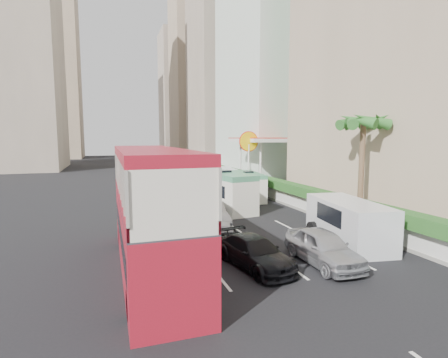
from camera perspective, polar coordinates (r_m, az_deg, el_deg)
name	(u,v)px	position (r m, az deg, el deg)	size (l,w,h in m)	color
ground_plane	(281,254)	(17.16, 9.22, -12.01)	(200.00, 200.00, 0.00)	black
double_decker_bus	(151,210)	(14.74, -11.79, -4.98)	(2.50, 11.00, 5.06)	maroon
car_silver_lane_a	(208,227)	(21.79, -2.57, -7.85)	(1.74, 4.99, 1.64)	#AEB0B5
car_silver_lane_b	(322,264)	(16.32, 15.78, -13.18)	(1.79, 4.45, 1.52)	#AEB0B5
car_black	(255,267)	(15.45, 5.01, -14.10)	(1.80, 4.44, 1.29)	black
van_asset	(198,194)	(34.64, -4.20, -2.38)	(2.36, 5.12, 1.42)	silver
minibus_near	(224,191)	(26.71, 0.01, -1.97)	(2.16, 6.49, 2.88)	silver
minibus_far	(248,186)	(31.31, 4.00, -1.14)	(1.80, 5.39, 2.39)	silver
panel_van_near	(348,222)	(19.43, 19.61, -6.66)	(2.23, 5.58, 2.23)	silver
panel_van_far	(223,179)	(37.30, -0.14, 0.04)	(2.25, 5.63, 2.25)	silver
sidewalk	(251,182)	(43.06, 4.41, -0.47)	(6.00, 120.00, 0.18)	#99968C
kerb_wall	(270,191)	(31.91, 7.45, -1.97)	(0.30, 44.00, 1.00)	silver
hedge	(270,182)	(31.79, 7.48, -0.46)	(1.10, 44.00, 0.70)	#2D6626
palm_tree	(361,171)	(24.07, 21.51, 1.25)	(0.36, 0.36, 6.40)	brown
shell_station	(266,161)	(41.39, 6.80, 2.92)	(6.50, 8.00, 5.50)	silver
tower_mid	(231,45)	(79.20, 1.08, 21.02)	(16.00, 16.00, 50.00)	tan
tower_far_a	(198,78)	(100.81, -4.24, 16.17)	(14.00, 14.00, 44.00)	tan
tower_far_b	(182,94)	(121.75, -6.85, 13.56)	(14.00, 14.00, 40.00)	tan
tower_left_b	(47,71)	(106.78, -26.97, 15.48)	(16.00, 16.00, 46.00)	tan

